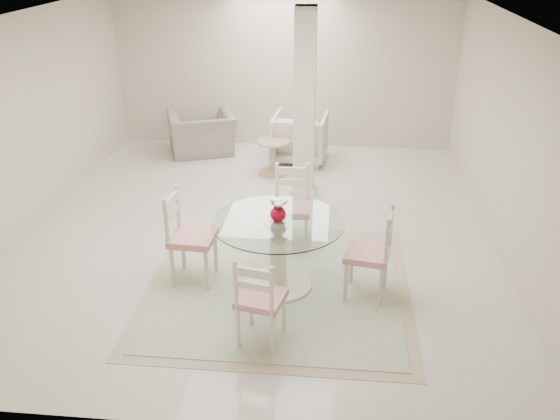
# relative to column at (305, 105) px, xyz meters

# --- Properties ---
(ground) EXTENTS (7.00, 7.00, 0.00)m
(ground) POSITION_rel_column_xyz_m (-0.50, -1.30, -1.35)
(ground) COLOR silver
(ground) RESTS_ON ground
(room_shell) EXTENTS (6.02, 7.02, 2.71)m
(room_shell) POSITION_rel_column_xyz_m (-0.50, -1.30, 0.51)
(room_shell) COLOR beige
(room_shell) RESTS_ON ground
(column) EXTENTS (0.30, 0.30, 2.70)m
(column) POSITION_rel_column_xyz_m (0.00, 0.00, 0.00)
(column) COLOR beige
(column) RESTS_ON ground
(area_rug) EXTENTS (2.88, 2.88, 0.02)m
(area_rug) POSITION_rel_column_xyz_m (-0.11, -2.70, -1.34)
(area_rug) COLOR tan
(area_rug) RESTS_ON ground
(dining_table) EXTENTS (1.41, 1.41, 0.81)m
(dining_table) POSITION_rel_column_xyz_m (-0.11, -2.70, -0.94)
(dining_table) COLOR beige
(dining_table) RESTS_ON ground
(red_vase) EXTENTS (0.20, 0.19, 0.26)m
(red_vase) POSITION_rel_column_xyz_m (-0.11, -2.70, -0.41)
(red_vase) COLOR #A1041D
(red_vase) RESTS_ON dining_table
(dining_chair_east) EXTENTS (0.52, 0.52, 1.13)m
(dining_chair_east) POSITION_rel_column_xyz_m (0.91, -2.77, -0.76)
(dining_chair_east) COLOR beige
(dining_chair_east) RESTS_ON ground
(dining_chair_north) EXTENTS (0.48, 0.48, 1.14)m
(dining_chair_north) POSITION_rel_column_xyz_m (-0.05, -1.67, -0.75)
(dining_chair_north) COLOR beige
(dining_chair_north) RESTS_ON ground
(dining_chair_west) EXTENTS (0.50, 0.50, 1.18)m
(dining_chair_west) POSITION_rel_column_xyz_m (-1.13, -2.63, -0.73)
(dining_chair_west) COLOR beige
(dining_chair_west) RESTS_ON ground
(dining_chair_south) EXTENTS (0.50, 0.50, 1.04)m
(dining_chair_south) POSITION_rel_column_xyz_m (-0.19, -3.71, -0.80)
(dining_chair_south) COLOR beige
(dining_chair_south) RESTS_ON ground
(recliner_taupe) EXTENTS (1.39, 1.31, 0.73)m
(recliner_taupe) POSITION_rel_column_xyz_m (-1.90, 1.58, -0.99)
(recliner_taupe) COLOR gray
(recliner_taupe) RESTS_ON ground
(armchair_white) EXTENTS (0.96, 0.98, 0.83)m
(armchair_white) POSITION_rel_column_xyz_m (-0.15, 1.36, -0.94)
(armchair_white) COLOR white
(armchair_white) RESTS_ON ground
(side_table) EXTENTS (0.53, 0.53, 0.55)m
(side_table) POSITION_rel_column_xyz_m (-0.53, 0.73, -1.10)
(side_table) COLOR tan
(side_table) RESTS_ON ground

